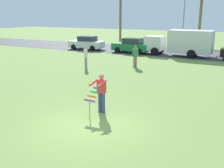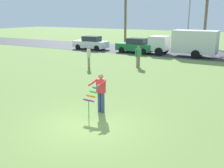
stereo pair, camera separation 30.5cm
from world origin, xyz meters
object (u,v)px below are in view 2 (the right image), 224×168
at_px(parked_truck_white_box, 186,42).
at_px(person_walker_far, 138,56).
at_px(parked_car_white, 91,43).
at_px(person_walker_near, 89,57).
at_px(person_kite_flyer, 101,92).
at_px(parked_car_green, 136,46).
at_px(kite_held, 91,98).
at_px(streetlight_pole, 189,15).

height_order(parked_truck_white_box, person_walker_far, parked_truck_white_box).
relative_size(parked_car_white, person_walker_near, 2.45).
relative_size(person_kite_flyer, parked_truck_white_box, 0.26).
distance_m(parked_car_green, parked_truck_white_box, 5.53).
height_order(parked_car_green, parked_truck_white_box, parked_truck_white_box).
bearing_deg(kite_held, person_walker_far, 102.76).
xyz_separation_m(person_kite_flyer, parked_car_white, (-11.84, 17.57, -0.18)).
xyz_separation_m(person_kite_flyer, parked_truck_white_box, (-0.48, 17.57, 0.46)).
bearing_deg(person_kite_flyer, parked_truck_white_box, 91.58).
relative_size(person_kite_flyer, streetlight_pole, 0.25).
relative_size(person_kite_flyer, parked_car_green, 0.41).
height_order(person_kite_flyer, parked_car_green, person_kite_flyer).
distance_m(streetlight_pole, person_walker_near, 17.79).
distance_m(parked_car_white, streetlight_pole, 12.70).
height_order(parked_truck_white_box, streetlight_pole, streetlight_pole).
relative_size(kite_held, streetlight_pole, 0.18).
height_order(kite_held, parked_car_white, parked_car_white).
bearing_deg(parked_car_white, person_walker_far, -38.80).
bearing_deg(kite_held, parked_truck_white_box, 91.27).
bearing_deg(streetlight_pole, person_walker_near, -102.26).
xyz_separation_m(person_kite_flyer, parked_car_green, (-5.98, 17.56, -0.18)).
relative_size(person_kite_flyer, person_walker_near, 1.00).
relative_size(parked_car_green, person_walker_far, 2.46).
bearing_deg(person_kite_flyer, person_walker_near, 126.32).
distance_m(parked_car_white, person_walker_near, 11.43).
height_order(parked_car_white, parked_car_green, same).
bearing_deg(streetlight_pole, parked_truck_white_box, -78.01).
relative_size(parked_car_green, person_walker_near, 2.46).
xyz_separation_m(parked_car_green, parked_truck_white_box, (5.50, 0.00, 0.64)).
relative_size(parked_car_white, parked_car_green, 1.00).
bearing_deg(person_walker_far, streetlight_pole, 88.28).
distance_m(parked_truck_white_box, streetlight_pole, 8.03).
xyz_separation_m(kite_held, streetlight_pole, (-1.98, 25.66, 3.14)).
distance_m(parked_car_green, person_walker_near, 9.70).
distance_m(parked_truck_white_box, person_walker_far, 7.78).
relative_size(person_walker_near, person_walker_far, 1.00).
bearing_deg(parked_truck_white_box, person_kite_flyer, -88.42).
relative_size(kite_held, parked_car_white, 0.29).
bearing_deg(parked_truck_white_box, parked_car_green, -179.98).
xyz_separation_m(parked_car_white, person_walker_near, (6.06, -9.69, 0.16)).
bearing_deg(person_walker_far, parked_car_white, 141.20).
relative_size(parked_truck_white_box, person_walker_far, 3.90).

